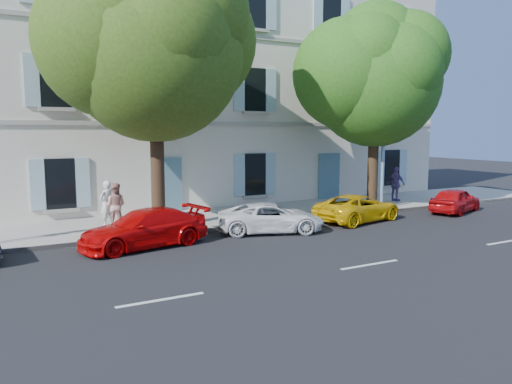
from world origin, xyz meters
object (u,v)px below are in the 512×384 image
tree_left (155,53)px  street_lamp (386,116)px  tree_right (375,82)px  pedestrian_c (396,184)px  car_red_hatchback (455,200)px  car_yellow_supercar (358,208)px  pedestrian_b (115,206)px  car_red_coupe (144,228)px  pedestrian_a (107,203)px  car_white_coupe (271,218)px

tree_left → street_lamp: bearing=-3.9°
tree_right → pedestrian_c: bearing=25.0°
car_red_hatchback → pedestrian_c: 3.31m
tree_right → pedestrian_c: 5.64m
car_yellow_supercar → pedestrian_b: size_ratio=2.40×
car_red_coupe → street_lamp: size_ratio=0.57×
pedestrian_b → pedestrian_a: bearing=-44.4°
tree_left → pedestrian_b: tree_left is taller
car_red_hatchback → tree_left: bearing=61.2°
car_white_coupe → street_lamp: (6.64, 1.28, 3.79)m
tree_right → pedestrian_b: tree_right is taller
car_red_hatchback → tree_left: (-13.11, 2.21, 5.83)m
tree_right → pedestrian_a: 12.57m
street_lamp → pedestrian_a: size_ratio=4.34×
street_lamp → pedestrian_a: bearing=170.2°
tree_left → pedestrian_a: tree_left is taller
pedestrian_b → street_lamp: bearing=-160.0°
pedestrian_a → tree_left: bearing=107.2°
car_white_coupe → pedestrian_b: size_ratio=2.31×
car_white_coupe → car_red_hatchback: 9.51m
pedestrian_a → pedestrian_b: (0.18, -0.54, -0.02)m
car_red_coupe → car_white_coupe: bearing=80.7°
pedestrian_b → car_yellow_supercar: bearing=-168.4°
tree_left → pedestrian_a: (-1.55, 1.35, -5.40)m
car_white_coupe → tree_left: size_ratio=0.40×
car_white_coupe → pedestrian_c: bearing=-51.8°
car_red_coupe → car_red_hatchback: (14.24, -0.19, -0.04)m
car_white_coupe → car_yellow_supercar: bearing=-67.7°
car_red_hatchback → pedestrian_c: (-0.45, 3.25, 0.45)m
tree_left → pedestrian_c: size_ratio=5.59×
street_lamp → car_red_coupe: bearing=-173.3°
car_red_hatchback → tree_left: size_ratio=0.34×
tree_left → pedestrian_b: (-1.37, 0.81, -5.41)m
car_red_hatchback → pedestrian_b: 14.80m
tree_left → pedestrian_c: tree_left is taller
car_yellow_supercar → pedestrian_a: 9.89m
car_red_hatchback → pedestrian_c: bearing=-11.3°
tree_right → car_red_coupe: bearing=-170.8°
car_yellow_supercar → pedestrian_b: 9.56m
pedestrian_a → car_red_coupe: bearing=65.4°
car_red_coupe → street_lamp: street_lamp is taller
car_yellow_supercar → car_white_coupe: bearing=80.5°
car_red_coupe → pedestrian_a: 3.42m
street_lamp → pedestrian_b: (-11.61, 1.50, -3.34)m
tree_left → car_yellow_supercar: bearing=-12.9°
pedestrian_a → pedestrian_b: 0.57m
car_red_coupe → tree_right: bearing=89.3°
car_white_coupe → tree_left: tree_left is taller
tree_right → pedestrian_c: size_ratio=5.08×
car_white_coupe → car_yellow_supercar: 4.22m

